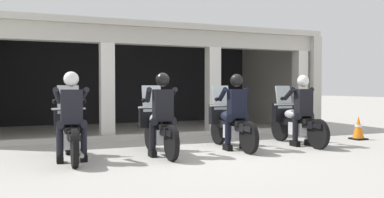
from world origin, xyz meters
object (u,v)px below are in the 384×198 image
object	(u,v)px
police_officer_far_left	(71,108)
police_officer_far_right	(302,104)
police_officer_center_right	(236,105)
motorcycle_far_right	(295,122)
traffic_cone_flank	(358,128)
motorcycle_far_left	(70,132)
motorcycle_center_left	(158,128)
motorcycle_center_right	(230,125)
police_officer_center_left	(162,107)

from	to	relation	value
police_officer_far_left	police_officer_far_right	size ratio (longest dim) A/B	1.00
police_officer_center_right	police_officer_far_right	size ratio (longest dim) A/B	1.00
police_officer_center_right	police_officer_far_right	distance (m)	1.65
police_officer_far_left	police_officer_center_right	xyz separation A→B (m)	(3.31, 0.13, 0.00)
police_officer_center_right	motorcycle_far_right	distance (m)	1.73
traffic_cone_flank	motorcycle_far_left	bearing A→B (deg)	-178.53
police_officer_far_left	police_officer_center_right	distance (m)	3.31
motorcycle_center_left	motorcycle_center_right	distance (m)	1.66
motorcycle_center_left	motorcycle_far_right	bearing A→B (deg)	-2.98
police_officer_center_left	police_officer_center_right	size ratio (longest dim) A/B	1.00
police_officer_far_right	police_officer_center_left	bearing A→B (deg)	179.02
police_officer_center_left	motorcycle_far_right	size ratio (longest dim) A/B	0.78
police_officer_center_right	traffic_cone_flank	xyz separation A→B (m)	(3.62, 0.33, -0.65)
police_officer_far_right	traffic_cone_flank	size ratio (longest dim) A/B	2.69
motorcycle_center_left	traffic_cone_flank	distance (m)	5.28
motorcycle_far_left	motorcycle_far_right	xyz separation A→B (m)	(4.96, 0.11, 0.00)
police_officer_far_right	police_officer_far_left	bearing A→B (deg)	178.06
motorcycle_center_right	traffic_cone_flank	distance (m)	3.62
police_officer_far_left	police_officer_center_left	xyz separation A→B (m)	(1.65, -0.02, 0.00)
police_officer_center_left	motorcycle_far_left	bearing A→B (deg)	164.43
police_officer_center_right	motorcycle_far_right	world-z (taller)	police_officer_center_right
police_officer_far_left	police_officer_far_right	bearing A→B (deg)	4.93
police_officer_center_left	police_officer_far_right	bearing A→B (deg)	-2.98
police_officer_center_left	motorcycle_far_right	world-z (taller)	police_officer_center_left
police_officer_far_left	motorcycle_far_right	world-z (taller)	police_officer_far_left
motorcycle_far_left	police_officer_center_right	size ratio (longest dim) A/B	1.29
motorcycle_far_left	motorcycle_center_right	distance (m)	3.31
police_officer_center_right	motorcycle_far_right	xyz separation A→B (m)	(1.66, 0.26, -0.44)
motorcycle_far_left	police_officer_far_left	distance (m)	0.52
police_officer_far_right	police_officer_center_right	bearing A→B (deg)	175.92
police_officer_far_left	motorcycle_center_right	bearing A→B (deg)	10.86
police_officer_center_left	motorcycle_center_right	world-z (taller)	police_officer_center_left
police_officer_far_left	motorcycle_far_right	distance (m)	5.00
motorcycle_far_left	motorcycle_center_right	xyz separation A→B (m)	(3.31, 0.13, 0.00)
motorcycle_center_right	traffic_cone_flank	bearing A→B (deg)	0.67
motorcycle_center_right	police_officer_center_right	world-z (taller)	police_officer_center_right
motorcycle_center_left	traffic_cone_flank	size ratio (longest dim) A/B	3.46
motorcycle_center_left	police_officer_center_left	bearing A→B (deg)	-95.46
motorcycle_far_left	motorcycle_far_right	size ratio (longest dim) A/B	1.00
motorcycle_far_left	police_officer_center_left	bearing A→B (deg)	-6.70
motorcycle_center_right	police_officer_far_right	bearing A→B (deg)	-10.61
police_officer_far_left	police_officer_center_left	size ratio (longest dim) A/B	1.00
police_officer_center_right	police_officer_center_left	bearing A→B (deg)	-174.72
police_officer_center_right	traffic_cone_flank	bearing A→B (deg)	5.14
police_officer_center_left	police_officer_far_right	size ratio (longest dim) A/B	1.00
police_officer_center_right	traffic_cone_flank	size ratio (longest dim) A/B	2.69
motorcycle_far_right	traffic_cone_flank	world-z (taller)	motorcycle_far_right
motorcycle_center_left	motorcycle_center_right	size ratio (longest dim) A/B	1.00
motorcycle_center_left	police_officer_far_left	bearing A→B (deg)	-176.12
motorcycle_far_left	motorcycle_center_right	bearing A→B (deg)	6.00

